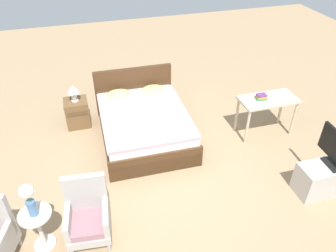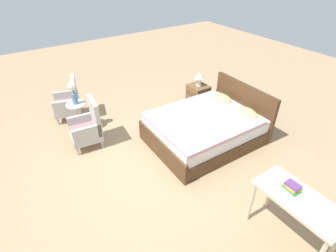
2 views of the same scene
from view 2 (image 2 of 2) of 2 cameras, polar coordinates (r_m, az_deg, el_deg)
name	(u,v)px [view 2 (image 2 of 2)]	position (r m, az deg, el deg)	size (l,w,h in m)	color
ground_plane	(161,164)	(4.69, -1.60, -8.18)	(16.00, 16.00, 0.00)	#A38460
bed	(207,127)	(5.10, 8.45, -0.32)	(1.59, 2.07, 0.96)	#472D19
armchair_by_window_left	(69,102)	(6.13, -20.73, 4.83)	(0.67, 0.67, 0.92)	#ADA8A3
armchair_by_window_right	(88,128)	(5.14, -17.07, -0.35)	(0.60, 0.60, 0.92)	#ADA8A3
side_table	(78,113)	(5.64, -18.98, 2.62)	(0.40, 0.40, 0.61)	beige
flower_vase	(73,90)	(5.40, -20.00, 7.33)	(0.17, 0.17, 0.48)	#4C709E
nightstand	(198,96)	(6.26, 6.52, 6.49)	(0.44, 0.41, 0.55)	brown
table_lamp	(199,77)	(6.05, 6.82, 10.58)	(0.22, 0.22, 0.33)	silver
vanity_desk	(298,205)	(3.60, 26.43, -15.10)	(1.04, 0.52, 0.74)	beige
book_stack	(292,187)	(3.55, 25.43, -11.91)	(0.20, 0.15, 0.10)	#337A47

